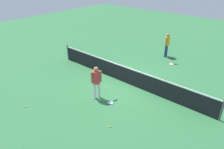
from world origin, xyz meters
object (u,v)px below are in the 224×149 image
player_far_side (167,43)px  tennis_ball_near_player (110,127)px  player_near_side (96,80)px  tennis_racket_far_player (172,64)px  tennis_ball_by_net (25,107)px  tennis_racket_near_player (111,102)px

player_far_side → tennis_ball_near_player: (1.85, -8.27, -0.98)m
player_near_side → player_far_side: size_ratio=1.00×
tennis_racket_far_player → tennis_ball_by_net: bearing=-108.7°
tennis_ball_near_player → tennis_ball_by_net: same height
player_near_side → tennis_racket_far_player: player_near_side is taller
tennis_racket_far_player → tennis_ball_near_player: (0.87, -7.31, 0.02)m
tennis_racket_near_player → tennis_ball_near_player: 1.71m
tennis_ball_by_net → player_far_side: bearing=78.4°
tennis_racket_near_player → tennis_ball_near_player: (1.09, -1.32, 0.02)m
player_far_side → tennis_ball_by_net: size_ratio=25.76×
tennis_racket_far_player → player_near_side: bearing=-99.4°
player_near_side → tennis_racket_far_player: 6.28m
tennis_racket_near_player → tennis_ball_near_player: size_ratio=9.19×
player_far_side → tennis_racket_far_player: 1.70m
player_far_side → tennis_ball_by_net: (-2.02, -9.80, -0.98)m
tennis_racket_near_player → tennis_racket_far_player: size_ratio=1.06×
player_far_side → tennis_racket_far_player: bearing=-44.6°
player_near_side → tennis_ball_by_net: player_near_side is taller
player_far_side → tennis_ball_near_player: size_ratio=25.76×
tennis_racket_near_player → tennis_ball_by_net: (-2.77, -2.85, 0.02)m
player_near_side → tennis_racket_near_player: size_ratio=2.80×
tennis_ball_near_player → tennis_ball_by_net: bearing=-158.4°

